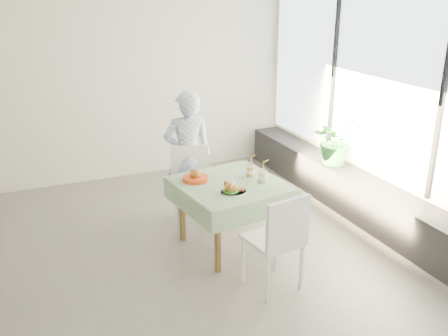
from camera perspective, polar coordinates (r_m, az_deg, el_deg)
name	(u,v)px	position (r m, az deg, el deg)	size (l,w,h in m)	color
floor	(135,262)	(5.29, -10.15, -10.57)	(6.00, 6.00, 0.00)	#5F5D5A
wall_back	(83,85)	(7.14, -15.84, 9.16)	(6.00, 0.02, 2.80)	white
wall_front	(242,258)	(2.53, 2.10, -10.20)	(6.00, 0.02, 2.80)	white
wall_right	(382,102)	(6.10, 17.61, 7.18)	(0.02, 5.00, 2.80)	white
window_pane	(382,81)	(6.03, 17.64, 9.48)	(0.01, 4.80, 2.18)	#D1E0F9
window_ledge	(359,196)	(6.32, 15.14, -3.13)	(0.40, 4.80, 0.50)	black
cafe_table	(230,207)	(5.30, 0.71, -4.51)	(1.17, 1.17, 0.74)	brown
chair_far	(192,203)	(5.85, -3.62, -3.96)	(0.52, 0.52, 0.93)	white
chair_near	(273,258)	(4.72, 5.65, -10.23)	(0.51, 0.51, 0.96)	white
diner	(188,156)	(5.90, -4.13, 1.43)	(0.57, 0.37, 1.56)	#8AA7DD
main_dish	(232,189)	(4.92, 0.93, -2.37)	(0.27, 0.27, 0.14)	white
juice_cup_orange	(250,171)	(5.35, 3.03, -0.30)	(0.10, 0.10, 0.27)	white
juice_cup_lemonade	(262,177)	(5.19, 4.41, -0.98)	(0.10, 0.10, 0.28)	white
second_dish	(195,177)	(5.24, -3.28, -1.07)	(0.27, 0.27, 0.13)	red
potted_plant	(335,140)	(6.51, 12.61, 3.09)	(0.57, 0.49, 0.63)	#2C853B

